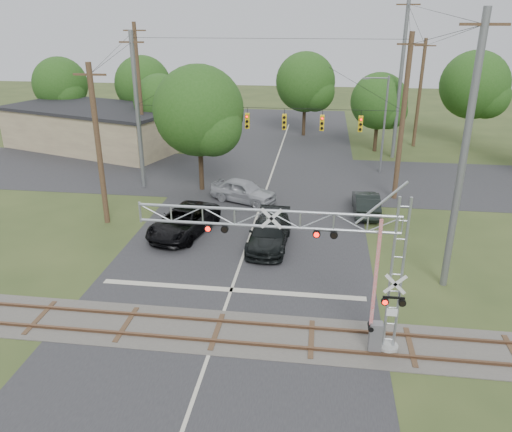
# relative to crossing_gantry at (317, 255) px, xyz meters

# --- Properties ---
(ground) EXTENTS (160.00, 160.00, 0.00)m
(ground) POSITION_rel_crossing_gantry_xyz_m (-4.05, -1.65, -4.09)
(ground) COLOR #33411E
(ground) RESTS_ON ground
(road_main) EXTENTS (14.00, 90.00, 0.02)m
(road_main) POSITION_rel_crossing_gantry_xyz_m (-4.05, 8.35, -4.08)
(road_main) COLOR #29292B
(road_main) RESTS_ON ground
(road_cross) EXTENTS (90.00, 12.00, 0.02)m
(road_cross) POSITION_rel_crossing_gantry_xyz_m (-4.05, 22.35, -4.08)
(road_cross) COLOR #29292B
(road_cross) RESTS_ON ground
(railroad_track) EXTENTS (90.00, 3.20, 0.17)m
(railroad_track) POSITION_rel_crossing_gantry_xyz_m (-4.05, 0.35, -4.06)
(railroad_track) COLOR #45413C
(railroad_track) RESTS_ON ground
(crossing_gantry) EXTENTS (10.31, 0.84, 6.57)m
(crossing_gantry) POSITION_rel_crossing_gantry_xyz_m (0.00, 0.00, 0.00)
(crossing_gantry) COLOR #989993
(crossing_gantry) RESTS_ON ground
(traffic_signal_span) EXTENTS (19.34, 0.36, 11.50)m
(traffic_signal_span) POSITION_rel_crossing_gantry_xyz_m (-3.14, 18.35, 1.60)
(traffic_signal_span) COLOR slate
(traffic_signal_span) RESTS_ON ground
(pickup_black) EXTENTS (3.92, 6.26, 1.61)m
(pickup_black) POSITION_rel_crossing_gantry_xyz_m (-8.12, 10.19, -3.29)
(pickup_black) COLOR black
(pickup_black) RESTS_ON ground
(car_dark) EXTENTS (2.39, 5.45, 1.56)m
(car_dark) POSITION_rel_crossing_gantry_xyz_m (-2.76, 9.15, -3.31)
(car_dark) COLOR black
(car_dark) RESTS_ON ground
(sedan_silver) EXTENTS (5.19, 3.59, 1.64)m
(sedan_silver) POSITION_rel_crossing_gantry_xyz_m (-5.38, 16.22, -3.27)
(sedan_silver) COLOR #A1A2A8
(sedan_silver) RESTS_ON ground
(suv_dark) EXTENTS (1.66, 4.58, 1.50)m
(suv_dark) POSITION_rel_crossing_gantry_xyz_m (3.15, 15.00, -3.34)
(suv_dark) COLOR black
(suv_dark) RESTS_ON ground
(commercial_building) EXTENTS (19.40, 13.99, 4.08)m
(commercial_building) POSITION_rel_crossing_gantry_xyz_m (-22.40, 29.86, -2.04)
(commercial_building) COLOR #8C7B5D
(commercial_building) RESTS_ON ground
(streetlight) EXTENTS (2.12, 0.22, 7.97)m
(streetlight) POSITION_rel_crossing_gantry_xyz_m (4.88, 24.85, 0.36)
(streetlight) COLOR slate
(streetlight) RESTS_ON ground
(utility_poles) EXTENTS (27.58, 29.03, 13.96)m
(utility_poles) POSITION_rel_crossing_gantry_xyz_m (-0.98, 21.62, 2.02)
(utility_poles) COLOR #42291E
(utility_poles) RESTS_ON ground
(treeline) EXTENTS (54.06, 25.94, 9.36)m
(treeline) POSITION_rel_crossing_gantry_xyz_m (-4.40, 31.33, 1.42)
(treeline) COLOR #352618
(treeline) RESTS_ON ground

